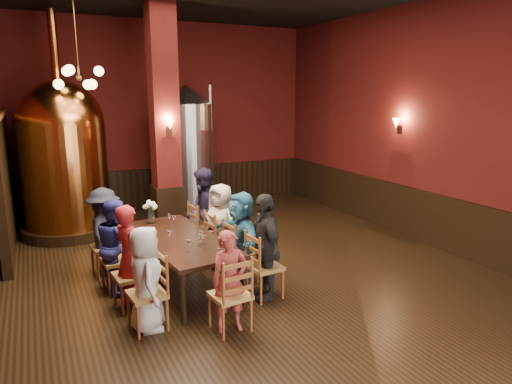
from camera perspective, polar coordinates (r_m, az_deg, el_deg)
name	(u,v)px	position (r m, az deg, el deg)	size (l,w,h in m)	color
room	(236,134)	(6.68, -2.55, 7.23)	(10.00, 10.02, 4.50)	black
wainscot_right	(426,218)	(9.31, 20.51, -3.01)	(0.08, 9.90, 1.00)	black
wainscot_back	(156,188)	(11.62, -12.35, 0.47)	(7.90, 0.08, 1.00)	black
column	(164,123)	(9.23, -11.38, 8.45)	(0.58, 0.58, 4.50)	#48110F
partition	(4,185)	(9.46, -28.96, 0.80)	(0.22, 3.50, 2.40)	black
pendant_cluster	(79,78)	(9.04, -21.25, 13.18)	(0.90, 0.90, 1.70)	#A57226
sconce_wall	(400,125)	(9.55, 17.54, 7.95)	(0.20, 0.20, 0.36)	black
sconce_column	(169,127)	(8.94, -10.86, 8.03)	(0.20, 0.20, 0.36)	black
dining_table	(180,241)	(6.88, -9.47, -6.11)	(1.22, 2.48, 0.75)	black
chair_0	(147,294)	(5.82, -13.49, -12.26)	(0.46, 0.46, 0.92)	brown
person_0	(146,279)	(5.74, -13.59, -10.51)	(0.64, 0.42, 1.31)	silver
chair_1	(131,275)	(6.41, -15.40, -9.99)	(0.46, 0.46, 0.92)	brown
person_1	(129,257)	(6.32, -15.54, -7.84)	(0.52, 0.34, 1.43)	maroon
chair_2	(117,260)	(7.01, -16.95, -8.12)	(0.46, 0.46, 0.92)	brown
person_2	(116,245)	(6.93, -17.07, -6.37)	(0.67, 0.33, 1.37)	navy
chair_3	(106,247)	(7.62, -18.26, -6.53)	(0.46, 0.46, 0.92)	brown
person_3	(105,232)	(7.55, -18.38, -4.77)	(0.91, 0.52, 1.41)	black
chair_4	(265,266)	(6.48, 1.10, -9.26)	(0.46, 0.46, 0.92)	brown
person_4	(265,246)	(6.38, 1.11, -6.81)	(0.88, 0.37, 1.51)	black
chair_5	(241,252)	(7.02, -1.88, -7.53)	(0.46, 0.46, 0.92)	brown
person_5	(241,237)	(6.94, -1.89, -5.63)	(1.31, 0.42, 1.41)	#2D6787
chair_6	(221,240)	(7.57, -4.37, -6.05)	(0.46, 0.46, 0.92)	brown
person_6	(221,226)	(7.49, -4.40, -4.28)	(0.69, 0.45, 1.41)	beige
chair_7	(204,230)	(8.14, -6.54, -4.75)	(0.46, 0.46, 0.92)	brown
person_7	(203,212)	(8.05, -6.59, -2.55)	(0.76, 0.37, 1.57)	#201A34
chair_8	(230,295)	(5.65, -3.27, -12.68)	(0.46, 0.46, 0.92)	brown
person_8	(230,282)	(5.58, -3.29, -11.11)	(0.46, 0.30, 1.26)	#953431
copper_kettle	(64,157)	(9.86, -22.87, 4.09)	(1.99, 1.99, 4.35)	black
steel_vessel	(188,152)	(10.62, -8.50, 5.01)	(1.56, 1.56, 3.01)	#B2B2B7
rose_vase	(151,208)	(7.61, -13.00, -1.99)	(0.23, 0.23, 0.38)	white
wine_glass_0	(199,240)	(6.43, -7.16, -5.98)	(0.07, 0.07, 0.17)	white
wine_glass_1	(188,246)	(6.22, -8.45, -6.68)	(0.07, 0.07, 0.17)	white
wine_glass_2	(174,221)	(7.42, -10.27, -3.57)	(0.07, 0.07, 0.17)	white
wine_glass_3	(169,219)	(7.53, -10.78, -3.36)	(0.07, 0.07, 0.17)	white
wine_glass_4	(219,243)	(6.27, -4.67, -6.42)	(0.07, 0.07, 0.17)	white
wine_glass_5	(201,236)	(6.58, -6.85, -5.54)	(0.07, 0.07, 0.17)	white
wine_glass_6	(203,241)	(6.38, -6.60, -6.13)	(0.07, 0.07, 0.17)	white
wine_glass_7	(169,237)	(6.65, -10.86, -5.50)	(0.07, 0.07, 0.17)	white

